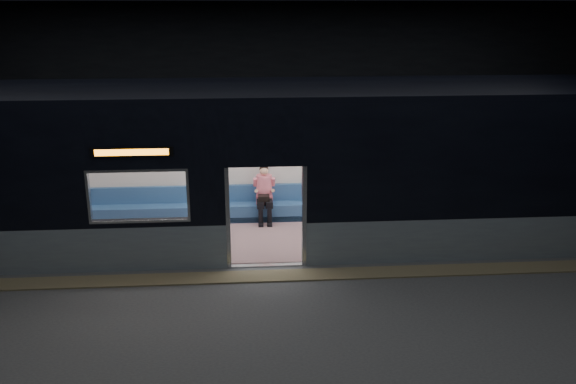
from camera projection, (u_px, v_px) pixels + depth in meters
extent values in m
cube|color=#47494C|center=(269.00, 290.00, 11.10)|extent=(24.00, 14.00, 0.01)
cube|color=black|center=(266.00, 4.00, 9.58)|extent=(24.00, 14.00, 0.04)
cube|color=black|center=(257.00, 95.00, 16.96)|extent=(24.00, 0.04, 5.00)
cube|color=#8C7F59|center=(268.00, 276.00, 11.61)|extent=(22.80, 0.50, 0.03)
cube|color=#8DA0A8|center=(13.00, 252.00, 11.62)|extent=(8.30, 0.12, 0.90)
cube|color=#8DA0A8|center=(506.00, 238.00, 12.31)|extent=(8.30, 0.12, 0.90)
cube|color=black|center=(1.00, 171.00, 11.14)|extent=(8.30, 0.12, 2.30)
cube|color=black|center=(515.00, 161.00, 11.82)|extent=(8.30, 0.12, 2.30)
cube|color=black|center=(265.00, 136.00, 11.30)|extent=(1.40, 0.12, 1.15)
cube|color=#B7BABC|center=(228.00, 218.00, 11.74)|extent=(0.08, 0.14, 2.05)
cube|color=#B7BABC|center=(304.00, 216.00, 11.84)|extent=(0.08, 0.14, 2.05)
cube|color=black|center=(132.00, 152.00, 11.13)|extent=(1.50, 0.04, 0.18)
cube|color=orange|center=(132.00, 152.00, 11.12)|extent=(1.34, 0.03, 0.12)
cube|color=beige|center=(261.00, 152.00, 14.35)|extent=(18.00, 0.12, 3.20)
cube|color=black|center=(262.00, 90.00, 12.47)|extent=(18.00, 3.00, 0.15)
cube|color=#805D5D|center=(264.00, 238.00, 13.46)|extent=(17.76, 2.76, 0.04)
cube|color=beige|center=(263.00, 134.00, 12.75)|extent=(17.76, 2.76, 0.10)
cube|color=#2B507D|center=(262.00, 211.00, 14.46)|extent=(11.00, 0.48, 0.41)
cube|color=#2B507D|center=(262.00, 192.00, 14.52)|extent=(11.00, 0.10, 0.40)
cube|color=#77565A|center=(101.00, 252.00, 12.13)|extent=(4.40, 0.48, 0.41)
cube|color=#77565A|center=(425.00, 243.00, 12.59)|extent=(4.40, 0.48, 0.41)
cylinder|color=silver|center=(217.00, 206.00, 11.97)|extent=(0.04, 0.04, 2.26)
cylinder|color=silver|center=(221.00, 174.00, 14.12)|extent=(0.04, 0.04, 2.26)
cylinder|color=silver|center=(313.00, 204.00, 12.11)|extent=(0.04, 0.04, 2.26)
cylinder|color=silver|center=(302.00, 173.00, 14.25)|extent=(0.04, 0.04, 2.26)
cylinder|color=silver|center=(261.00, 141.00, 13.90)|extent=(11.00, 0.03, 0.03)
cube|color=black|center=(260.00, 203.00, 14.16)|extent=(0.16, 0.45, 0.15)
cube|color=black|center=(269.00, 203.00, 14.18)|extent=(0.16, 0.45, 0.15)
cylinder|color=black|center=(261.00, 217.00, 14.05)|extent=(0.11, 0.11, 0.43)
cylinder|color=black|center=(269.00, 217.00, 14.06)|extent=(0.11, 0.11, 0.43)
cube|color=#DD6D7D|center=(264.00, 199.00, 14.34)|extent=(0.39, 0.21, 0.19)
cylinder|color=#DD6D7D|center=(264.00, 185.00, 14.27)|extent=(0.43, 0.43, 0.50)
sphere|color=tan|center=(264.00, 171.00, 14.14)|extent=(0.20, 0.20, 0.20)
sphere|color=black|center=(264.00, 169.00, 14.17)|extent=(0.21, 0.21, 0.21)
cube|color=black|center=(264.00, 198.00, 14.06)|extent=(0.28, 0.25, 0.13)
cube|color=white|center=(469.00, 153.00, 14.65)|extent=(1.12, 0.03, 0.73)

